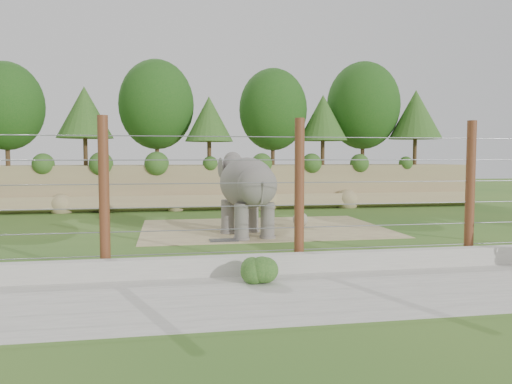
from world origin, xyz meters
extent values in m
plane|color=#356123|center=(0.00, 0.00, 0.00)|extent=(90.00, 90.00, 0.00)
cube|color=#9F855F|center=(0.00, 13.00, 1.25)|extent=(30.00, 4.00, 2.50)
cube|color=#9F855F|center=(0.00, 10.70, 0.35)|extent=(30.00, 1.37, 1.07)
cylinder|color=#3F2B19|center=(-12.00, 12.00, 3.38)|extent=(0.24, 0.24, 1.75)
sphere|color=#0E440F|center=(-12.00, 12.00, 5.75)|extent=(4.00, 4.00, 4.00)
cylinder|color=#3F2B19|center=(-8.00, 12.50, 3.29)|extent=(0.24, 0.24, 1.58)
sphere|color=#0E440F|center=(-8.00, 12.50, 5.42)|extent=(3.60, 3.60, 3.60)
cylinder|color=#3F2B19|center=(-4.00, 13.00, 3.46)|extent=(0.24, 0.24, 1.92)
sphere|color=#0E440F|center=(-4.00, 13.00, 6.07)|extent=(4.40, 4.40, 4.40)
cylinder|color=#3F2B19|center=(-1.00, 11.80, 3.20)|extent=(0.24, 0.24, 1.40)
sphere|color=#0E440F|center=(-1.00, 11.80, 5.10)|extent=(3.20, 3.20, 3.20)
cylinder|color=#3F2B19|center=(3.00, 12.80, 3.41)|extent=(0.24, 0.24, 1.82)
sphere|color=#0E440F|center=(3.00, 12.80, 5.88)|extent=(4.16, 4.16, 4.16)
cylinder|color=#3F2B19|center=(6.00, 12.20, 3.25)|extent=(0.24, 0.24, 1.50)
sphere|color=#0E440F|center=(6.00, 12.20, 5.29)|extent=(3.44, 3.44, 3.44)
cylinder|color=#3F2B19|center=(9.00, 13.20, 3.51)|extent=(0.24, 0.24, 2.03)
sphere|color=#0E440F|center=(9.00, 13.20, 6.27)|extent=(4.64, 4.64, 4.64)
cylinder|color=#3F2B19|center=(12.00, 12.00, 3.32)|extent=(0.24, 0.24, 1.64)
sphere|color=#0E440F|center=(12.00, 12.00, 5.55)|extent=(3.76, 3.76, 3.76)
cube|color=#9C8360|center=(0.50, 3.00, 0.01)|extent=(10.00, 7.00, 0.02)
cube|color=#262628|center=(-1.50, 0.13, 0.04)|extent=(1.00, 0.60, 0.03)
sphere|color=gray|center=(2.07, 2.92, 0.34)|extent=(0.64, 0.64, 0.64)
cube|color=#A8A59D|center=(0.00, -5.00, 0.25)|extent=(26.00, 0.35, 0.50)
cube|color=#A8A59D|center=(0.00, -7.00, 0.01)|extent=(26.00, 4.00, 0.01)
cylinder|color=brown|center=(-5.00, -4.50, 2.00)|extent=(0.26, 0.26, 4.00)
cylinder|color=brown|center=(0.00, -4.50, 2.00)|extent=(0.26, 0.26, 4.00)
cylinder|color=brown|center=(5.00, -4.50, 2.00)|extent=(0.26, 0.26, 4.00)
cylinder|color=gray|center=(0.00, -4.50, 0.50)|extent=(20.00, 0.02, 0.02)
cylinder|color=gray|center=(0.00, -4.50, 1.10)|extent=(20.00, 0.02, 0.02)
cylinder|color=gray|center=(0.00, -4.50, 1.70)|extent=(20.00, 0.02, 0.02)
cylinder|color=gray|center=(0.00, -4.50, 2.30)|extent=(20.00, 0.02, 0.02)
cylinder|color=gray|center=(0.00, -4.50, 2.90)|extent=(20.00, 0.02, 0.02)
cylinder|color=gray|center=(0.00, -4.50, 3.50)|extent=(20.00, 0.02, 0.02)
sphere|color=#26551E|center=(-1.37, -5.80, 0.33)|extent=(0.65, 0.65, 0.65)
camera|label=1|loc=(-3.47, -17.29, 2.97)|focal=35.00mm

